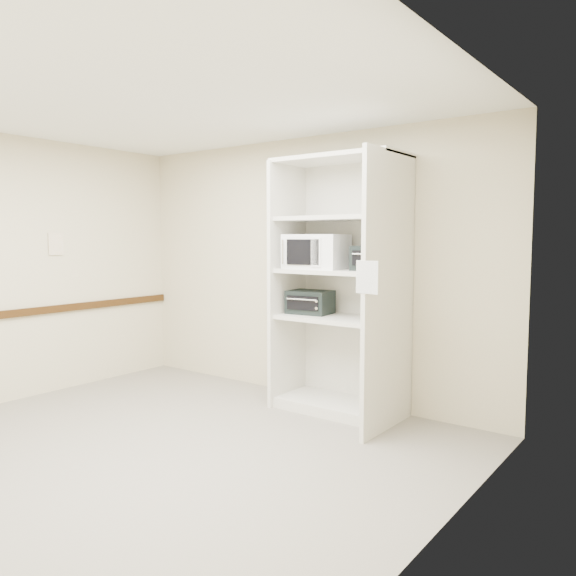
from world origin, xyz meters
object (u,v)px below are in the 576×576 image
Objects in this scene: shelving_unit at (344,295)px; microwave at (317,252)px; toaster_oven_upper at (375,258)px; toaster_oven_lower at (310,302)px.

shelving_unit reaches higher than microwave.
shelving_unit is 0.47m from toaster_oven_upper.
shelving_unit is at bearing 3.39° from microwave.
shelving_unit is at bearing 178.23° from toaster_oven_upper.
shelving_unit is 0.41m from toaster_oven_lower.
microwave is at bearing -170.13° from shelving_unit.
toaster_oven_upper is at bearing 0.85° from microwave.
toaster_oven_upper is at bearing 5.06° from shelving_unit.
toaster_oven_lower is (-0.71, -0.01, -0.45)m from toaster_oven_upper.
microwave is 0.60m from toaster_oven_upper.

